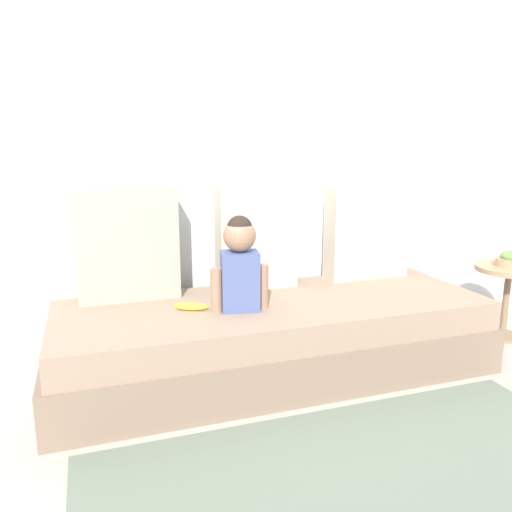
% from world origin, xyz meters
% --- Properties ---
extents(ground_plane, '(12.00, 12.00, 0.00)m').
position_xyz_m(ground_plane, '(0.00, 0.00, 0.00)').
color(ground_plane, '#B2ADA3').
extents(back_wall, '(5.48, 0.10, 2.60)m').
position_xyz_m(back_wall, '(0.00, 0.53, 1.30)').
color(back_wall, silver).
rests_on(back_wall, ground).
extents(couch, '(2.28, 0.80, 0.39)m').
position_xyz_m(couch, '(0.00, 0.00, 0.19)').
color(couch, '#826C5B').
rests_on(couch, ground).
extents(throw_pillow_left, '(0.52, 0.16, 0.58)m').
position_xyz_m(throw_pillow_left, '(-0.71, 0.30, 0.68)').
color(throw_pillow_left, '#99A393').
rests_on(throw_pillow_left, couch).
extents(throw_pillow_center, '(0.44, 0.16, 0.58)m').
position_xyz_m(throw_pillow_center, '(0.00, 0.30, 0.68)').
color(throw_pillow_center, beige).
rests_on(throw_pillow_center, couch).
extents(throw_pillow_right, '(0.50, 0.16, 0.56)m').
position_xyz_m(throw_pillow_right, '(0.71, 0.30, 0.67)').
color(throw_pillow_right, beige).
rests_on(throw_pillow_right, couch).
extents(toddler, '(0.29, 0.17, 0.47)m').
position_xyz_m(toddler, '(-0.21, -0.06, 0.63)').
color(toddler, '#4C5B93').
rests_on(toddler, couch).
extents(banana, '(0.17, 0.11, 0.04)m').
position_xyz_m(banana, '(-0.44, 0.00, 0.41)').
color(banana, yellow).
rests_on(banana, couch).
extents(side_table, '(0.40, 0.40, 0.46)m').
position_xyz_m(side_table, '(1.53, 0.00, 0.35)').
color(side_table, tan).
rests_on(side_table, ground).
extents(fruit_bowl, '(0.17, 0.17, 0.10)m').
position_xyz_m(fruit_bowl, '(1.53, 0.00, 0.50)').
color(fruit_bowl, tan).
rests_on(fruit_bowl, side_table).
extents(floor_rug, '(2.05, 1.00, 0.01)m').
position_xyz_m(floor_rug, '(0.00, -0.95, 0.00)').
color(floor_rug, slate).
rests_on(floor_rug, ground).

